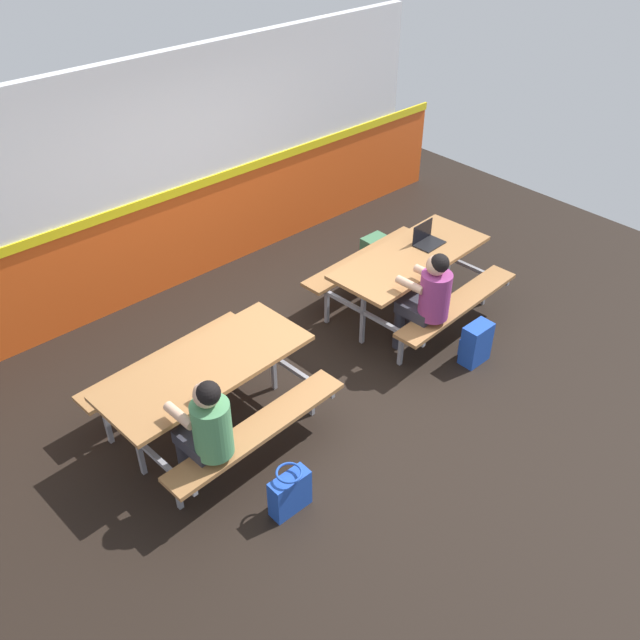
% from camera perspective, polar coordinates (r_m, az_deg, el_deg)
% --- Properties ---
extents(ground_plane, '(10.00, 10.00, 0.02)m').
position_cam_1_polar(ground_plane, '(6.72, 1.40, -4.76)').
color(ground_plane, black).
extents(accent_backdrop, '(8.00, 0.14, 2.60)m').
position_cam_1_polar(accent_backdrop, '(7.75, -11.48, 11.55)').
color(accent_backdrop, '#E55119').
rests_on(accent_backdrop, ground).
extents(picnic_table_left, '(1.88, 1.65, 0.74)m').
position_cam_1_polar(picnic_table_left, '(5.88, -9.38, -4.93)').
color(picnic_table_left, '#9E6B3D').
rests_on(picnic_table_left, ground).
extents(picnic_table_right, '(1.88, 1.65, 0.74)m').
position_cam_1_polar(picnic_table_right, '(7.29, 7.55, 4.29)').
color(picnic_table_right, '#9E6B3D').
rests_on(picnic_table_right, ground).
extents(student_nearer, '(0.38, 0.53, 1.21)m').
position_cam_1_polar(student_nearer, '(5.28, -9.51, -8.88)').
color(student_nearer, '#2D2D38').
rests_on(student_nearer, ground).
extents(student_further, '(0.38, 0.53, 1.21)m').
position_cam_1_polar(student_further, '(6.65, 9.02, 2.00)').
color(student_further, '#2D2D38').
rests_on(student_further, ground).
extents(laptop_dark, '(0.33, 0.24, 0.22)m').
position_cam_1_polar(laptop_dark, '(7.42, 8.95, 6.68)').
color(laptop_dark, black).
rests_on(laptop_dark, picnic_table_right).
extents(backpack_dark, '(0.30, 0.22, 0.44)m').
position_cam_1_polar(backpack_dark, '(8.23, 4.46, 5.60)').
color(backpack_dark, '#3F724C').
rests_on(backpack_dark, ground).
extents(tote_bag_bright, '(0.34, 0.21, 0.43)m').
position_cam_1_polar(tote_bag_bright, '(5.46, -2.54, -14.24)').
color(tote_bag_bright, '#1E47B2').
rests_on(tote_bag_bright, ground).
extents(satchel_spare, '(0.30, 0.22, 0.44)m').
position_cam_1_polar(satchel_spare, '(6.93, 12.90, -1.94)').
color(satchel_spare, '#1E47B2').
rests_on(satchel_spare, ground).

